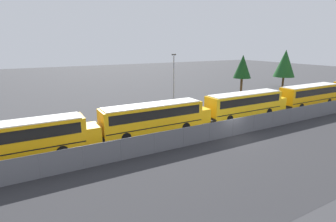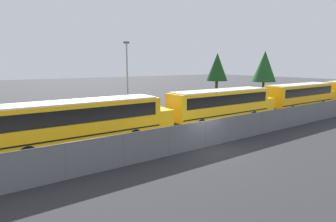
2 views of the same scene
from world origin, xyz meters
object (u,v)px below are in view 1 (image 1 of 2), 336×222
tree_2 (285,63)px  school_bus_3 (246,103)px  school_bus_1 (17,138)px  tree_1 (243,67)px  light_pole (174,79)px  school_bus_2 (155,116)px  school_bus_4 (311,94)px

tree_2 → school_bus_3: bearing=-151.4°
school_bus_1 → tree_2: size_ratio=1.55×
tree_1 → light_pole: bearing=-166.9°
school_bus_1 → light_pole: size_ratio=1.58×
school_bus_3 → light_pole: (-6.10, 8.45, 2.47)m
school_bus_1 → tree_2: tree_2 is taller
school_bus_1 → light_pole: 22.28m
tree_1 → tree_2: (13.93, 1.32, 0.04)m
school_bus_2 → tree_2: size_ratio=1.55×
light_pole → school_bus_3: bearing=-54.2°
school_bus_3 → tree_2: 29.19m
school_bus_1 → school_bus_2: size_ratio=1.00×
light_pole → tree_1: 18.12m
school_bus_3 → school_bus_4: 13.59m
school_bus_4 → school_bus_3: bearing=179.1°
school_bus_2 → school_bus_4: (26.97, -0.22, 0.00)m
tree_1 → tree_2: 13.99m
school_bus_3 → light_pole: 10.71m
school_bus_4 → light_pole: size_ratio=1.58×
tree_2 → school_bus_4: bearing=-130.1°
tree_1 → tree_2: tree_2 is taller
school_bus_1 → light_pole: (20.25, 8.94, 2.47)m
light_pole → tree_2: tree_2 is taller
school_bus_4 → tree_2: bearing=49.9°
school_bus_1 → school_bus_4: size_ratio=1.00×
school_bus_3 → light_pole: size_ratio=1.58×
school_bus_2 → school_bus_3: size_ratio=1.00×
school_bus_4 → tree_1: 13.36m
school_bus_1 → school_bus_3: (26.35, 0.49, 0.00)m
school_bus_3 → tree_1: size_ratio=1.71×
light_pole → tree_1: bearing=13.1°
school_bus_2 → tree_2: bearing=19.7°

